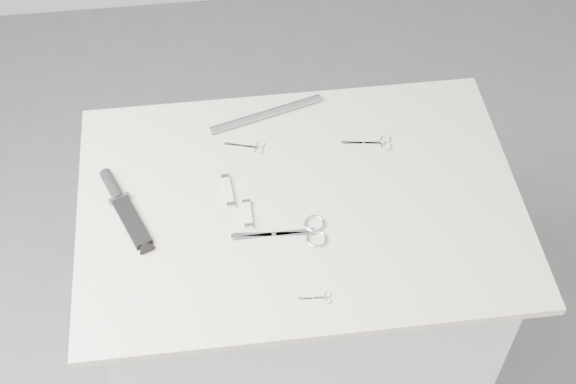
{
  "coord_description": "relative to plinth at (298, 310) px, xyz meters",
  "views": [
    {
      "loc": [
        -0.17,
        -1.13,
        2.32
      ],
      "look_at": [
        -0.02,
        0.03,
        0.92
      ],
      "focal_mm": 50.0,
      "sensor_mm": 36.0,
      "label": 1
    }
  ],
  "objects": [
    {
      "name": "display_board",
      "position": [
        0.0,
        0.0,
        0.46
      ],
      "size": [
        1.0,
        0.7,
        0.02
      ],
      "primitive_type": "cube",
      "color": "beige",
      "rests_on": "plinth"
    },
    {
      "name": "sheathed_knife",
      "position": [
        -0.4,
        0.03,
        0.48
      ],
      "size": [
        0.12,
        0.23,
        0.03
      ],
      "rotation": [
        0.0,
        0.0,
        1.96
      ],
      "color": "black",
      "rests_on": "display_board"
    },
    {
      "name": "tiny_scissors",
      "position": [
        0.01,
        -0.26,
        0.47
      ],
      "size": [
        0.07,
        0.03,
        0.0
      ],
      "rotation": [
        0.0,
        0.0,
        -0.07
      ],
      "color": "silver",
      "rests_on": "display_board"
    },
    {
      "name": "metal_rail",
      "position": [
        -0.05,
        0.27,
        0.48
      ],
      "size": [
        0.28,
        0.1,
        0.02
      ],
      "primitive_type": "cylinder",
      "rotation": [
        0.0,
        1.57,
        0.29
      ],
      "color": "gray",
      "rests_on": "display_board"
    },
    {
      "name": "plinth",
      "position": [
        0.0,
        0.0,
        0.0
      ],
      "size": [
        0.9,
        0.6,
        0.9
      ],
      "primitive_type": "cube",
      "color": "silver",
      "rests_on": "ground"
    },
    {
      "name": "embroidery_scissors_a",
      "position": [
        0.2,
        0.15,
        0.47
      ],
      "size": [
        0.12,
        0.05,
        0.0
      ],
      "rotation": [
        0.0,
        0.0,
        -0.14
      ],
      "color": "silver",
      "rests_on": "display_board"
    },
    {
      "name": "embroidery_scissors_b",
      "position": [
        -0.1,
        0.18,
        0.47
      ],
      "size": [
        0.1,
        0.05,
        0.0
      ],
      "rotation": [
        0.0,
        0.0,
        -0.29
      ],
      "color": "silver",
      "rests_on": "display_board"
    },
    {
      "name": "pocket_knife_a",
      "position": [
        -0.16,
        0.04,
        0.48
      ],
      "size": [
        0.03,
        0.1,
        0.01
      ],
      "rotation": [
        0.0,
        0.0,
        1.65
      ],
      "color": "beige",
      "rests_on": "display_board"
    },
    {
      "name": "pocket_knife_b",
      "position": [
        -0.12,
        -0.03,
        0.47
      ],
      "size": [
        0.02,
        0.08,
        0.01
      ],
      "rotation": [
        0.0,
        0.0,
        1.57
      ],
      "color": "beige",
      "rests_on": "display_board"
    },
    {
      "name": "large_shears",
      "position": [
        -0.01,
        -0.09,
        0.47
      ],
      "size": [
        0.21,
        0.09,
        0.01
      ],
      "rotation": [
        0.0,
        0.0,
        -0.04
      ],
      "color": "silver",
      "rests_on": "display_board"
    }
  ]
}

